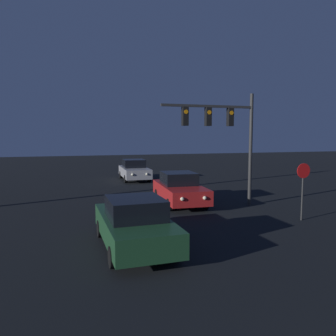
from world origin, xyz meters
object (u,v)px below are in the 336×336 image
object	(u,v)px
car_near	(134,223)
car_far	(134,170)
car_mid	(180,189)
stop_sign	(303,181)
traffic_signal_mast	(225,129)

from	to	relation	value
car_near	car_far	size ratio (longest dim) A/B	1.00
car_near	car_mid	world-z (taller)	same
stop_sign	traffic_signal_mast	bearing A→B (deg)	119.34
car_near	stop_sign	distance (m)	7.70
car_near	traffic_signal_mast	xyz separation A→B (m)	(5.61, 4.72, 3.15)
car_near	car_mid	xyz separation A→B (m)	(3.65, 6.05, 0.00)
car_near	stop_sign	size ratio (longest dim) A/B	1.95
car_mid	car_far	size ratio (longest dim) A/B	1.01
car_far	stop_sign	xyz separation A→B (m)	(4.33, -14.73, 0.88)
car_near	car_mid	bearing A→B (deg)	57.77
traffic_signal_mast	car_near	bearing A→B (deg)	-139.93
car_far	stop_sign	world-z (taller)	stop_sign
car_near	car_far	distance (m)	16.33
stop_sign	car_near	bearing A→B (deg)	-170.33
traffic_signal_mast	stop_sign	distance (m)	4.55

